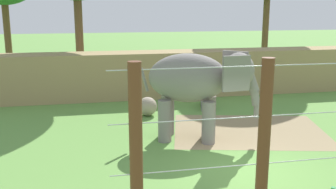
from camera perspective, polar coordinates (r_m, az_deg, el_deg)
The scene contains 7 objects.
ground_plane at distance 12.03m, azimuth 11.38°, elevation -10.75°, with size 120.00×120.00×0.00m, color #609342.
dirt_patch at distance 15.69m, azimuth 11.56°, elevation -5.10°, with size 5.71×4.30×0.01m, color #937F5B.
embankment_wall at distance 21.11m, azimuth 0.84°, elevation 3.06°, with size 36.00×1.80×2.36m, color tan.
elephant at distance 13.96m, azimuth 4.23°, elevation 1.79°, with size 4.10×2.47×3.16m.
enrichment_ball at distance 17.33m, azimuth -2.96°, elevation -1.73°, with size 0.82×0.82×0.82m, color gray.
cable_fence at distance 8.65m, azimuth 20.34°, elevation -7.32°, with size 8.28×0.25×3.79m.
feed_trough at distance 18.77m, azimuth 5.53°, elevation -1.24°, with size 0.84×1.48×0.44m.
Camera 1 is at (-4.42, -10.12, 4.75)m, focal length 42.37 mm.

